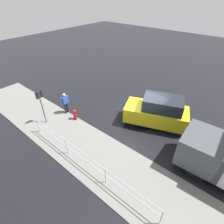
{
  "coord_description": "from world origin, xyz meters",
  "views": [
    {
      "loc": [
        -4.52,
        8.5,
        7.5
      ],
      "look_at": [
        1.31,
        1.47,
        0.9
      ],
      "focal_mm": 28.0,
      "sensor_mm": 36.0,
      "label": 1
    }
  ],
  "objects_px": {
    "fire_hydrant": "(75,115)",
    "pedestrian": "(65,102)",
    "moving_hatchback": "(157,112)",
    "sign_post": "(41,103)"
  },
  "relations": [
    {
      "from": "moving_hatchback",
      "to": "fire_hydrant",
      "type": "bearing_deg",
      "value": 34.08
    },
    {
      "from": "pedestrian",
      "to": "sign_post",
      "type": "bearing_deg",
      "value": 82.98
    },
    {
      "from": "moving_hatchback",
      "to": "pedestrian",
      "type": "bearing_deg",
      "value": 27.95
    },
    {
      "from": "moving_hatchback",
      "to": "pedestrian",
      "type": "distance_m",
      "value": 6.29
    },
    {
      "from": "moving_hatchback",
      "to": "sign_post",
      "type": "height_order",
      "value": "sign_post"
    },
    {
      "from": "pedestrian",
      "to": "sign_post",
      "type": "xyz_separation_m",
      "value": [
        0.2,
        1.59,
        0.62
      ]
    },
    {
      "from": "fire_hydrant",
      "to": "pedestrian",
      "type": "relative_size",
      "value": 0.5
    },
    {
      "from": "pedestrian",
      "to": "sign_post",
      "type": "relative_size",
      "value": 0.68
    },
    {
      "from": "moving_hatchback",
      "to": "fire_hydrant",
      "type": "distance_m",
      "value": 5.49
    },
    {
      "from": "fire_hydrant",
      "to": "pedestrian",
      "type": "bearing_deg",
      "value": -5.96
    }
  ]
}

